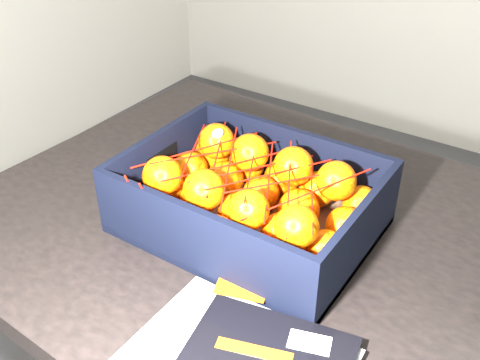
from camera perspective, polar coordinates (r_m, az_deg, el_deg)
The scene contains 4 objects.
table at distance 1.01m, azimuth 6.69°, elevation -10.65°, with size 1.24×0.86×0.75m.
produce_crate at distance 0.95m, azimuth 1.01°, elevation -2.82°, with size 0.40×0.30×0.12m.
clementine_heap at distance 0.93m, azimuth 0.81°, elevation -1.64°, with size 0.38×0.28×0.12m.
mesh_net at distance 0.90m, azimuth 0.33°, elevation 0.90°, with size 0.33×0.27×0.09m.
Camera 1 is at (0.29, -0.77, 1.34)m, focal length 42.22 mm.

